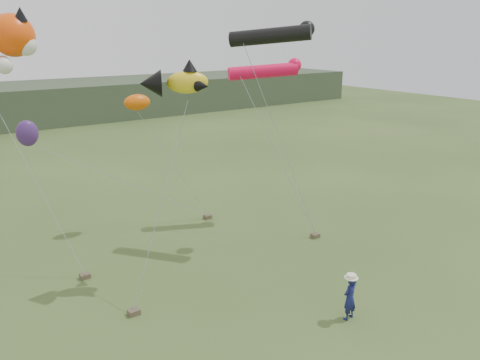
{
  "coord_description": "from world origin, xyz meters",
  "views": [
    {
      "loc": [
        -8.45,
        -10.39,
        9.12
      ],
      "look_at": [
        0.96,
        3.0,
        4.05
      ],
      "focal_mm": 35.0,
      "sensor_mm": 36.0,
      "label": 1
    }
  ],
  "objects": [
    {
      "name": "sandbag_anchors",
      "position": [
        -1.71,
        5.26,
        0.1
      ],
      "size": [
        16.9,
        6.35,
        0.19
      ],
      "color": "brown",
      "rests_on": "ground"
    },
    {
      "name": "misc_kites",
      "position": [
        -2.21,
        11.36,
        5.45
      ],
      "size": [
        5.57,
        3.05,
        2.3
      ],
      "color": "#E35A07",
      "rests_on": "ground"
    },
    {
      "name": "ground",
      "position": [
        0.0,
        0.0,
        0.0
      ],
      "size": [
        120.0,
        120.0,
        0.0
      ],
      "primitive_type": "plane",
      "color": "#385123",
      "rests_on": "ground"
    },
    {
      "name": "tube_kites",
      "position": [
        5.23,
        6.52,
        8.35
      ],
      "size": [
        4.66,
        4.8,
        2.67
      ],
      "color": "black",
      "rests_on": "ground"
    },
    {
      "name": "fish_kite",
      "position": [
        -0.73,
        4.64,
        7.55
      ],
      "size": [
        2.63,
        1.74,
        1.28
      ],
      "color": "yellow",
      "rests_on": "ground"
    },
    {
      "name": "festival_attendant",
      "position": [
        2.39,
        -1.31,
        0.78
      ],
      "size": [
        0.62,
        0.46,
        1.57
      ],
      "primitive_type": "imported",
      "rotation": [
        0.0,
        0.0,
        3.29
      ],
      "color": "#151A51",
      "rests_on": "ground"
    }
  ]
}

